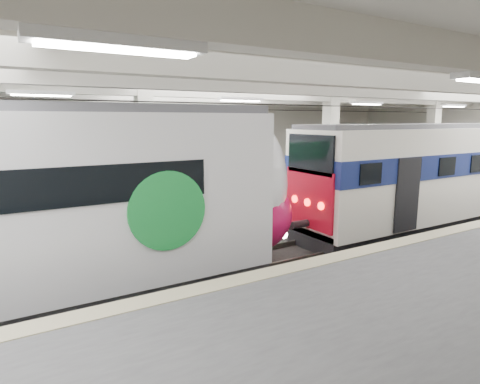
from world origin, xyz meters
TOP-DOWN VIEW (x-y plane):
  - station_hall at (0.00, -1.74)m, footprint 36.00×24.00m
  - modern_emu at (-6.33, -0.00)m, footprint 14.42×2.98m
  - older_rer at (7.45, 0.00)m, footprint 12.30×2.72m

SIDE VIEW (x-z plane):
  - older_rer at x=7.45m, z-range 0.10..4.21m
  - modern_emu at x=-6.33m, z-range -0.04..4.58m
  - station_hall at x=0.00m, z-range 0.37..6.12m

